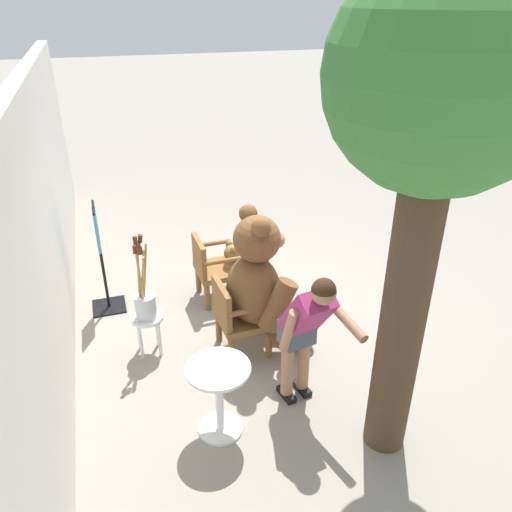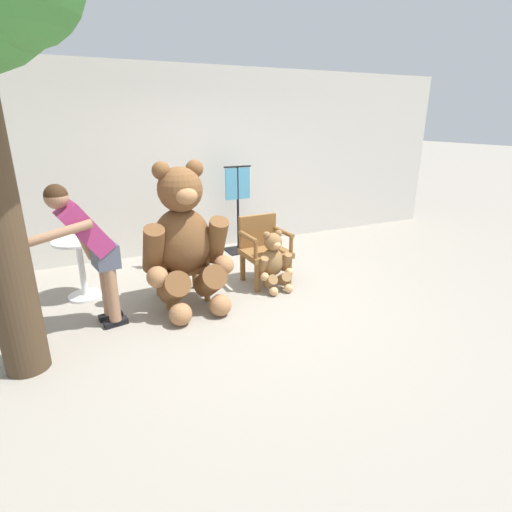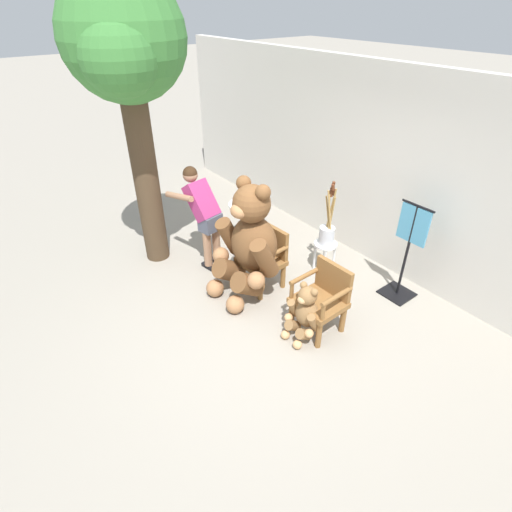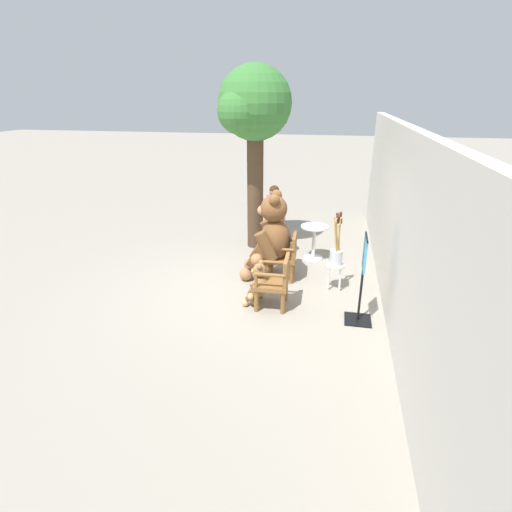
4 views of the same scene
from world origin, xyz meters
name	(u,v)px [view 3 (image 3 of 4)]	position (x,y,z in m)	size (l,w,h in m)	color
ground_plane	(254,322)	(0.00, 0.00, 0.00)	(60.00, 60.00, 0.00)	gray
back_wall	(392,174)	(0.00, 2.40, 1.40)	(10.00, 0.16, 2.80)	beige
wooden_chair_left	(264,256)	(-0.56, 0.60, 0.46)	(0.58, 0.55, 0.86)	brown
wooden_chair_right	(322,297)	(0.55, 0.60, 0.46)	(0.57, 0.54, 0.86)	brown
teddy_bear_large	(249,242)	(-0.55, 0.33, 0.80)	(0.98, 0.94, 1.63)	brown
teddy_bear_small	(305,313)	(0.56, 0.32, 0.37)	(0.45, 0.43, 0.75)	olive
person_visitor	(203,210)	(-1.52, 0.24, 0.90)	(0.79, 0.57, 1.49)	black
white_stool	(325,249)	(-0.29, 1.52, 0.36)	(0.34, 0.34, 0.46)	silver
brush_bucket	(327,231)	(-0.29, 1.52, 0.67)	(0.22, 0.22, 0.95)	silver
round_side_table	(246,219)	(-1.61, 1.07, 0.45)	(0.56, 0.56, 0.72)	white
patio_tree	(125,53)	(-2.09, -0.32, 2.90)	(1.57, 1.49, 3.80)	#473523
clothing_display_stand	(407,250)	(0.75, 1.91, 0.72)	(0.44, 0.40, 1.36)	black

